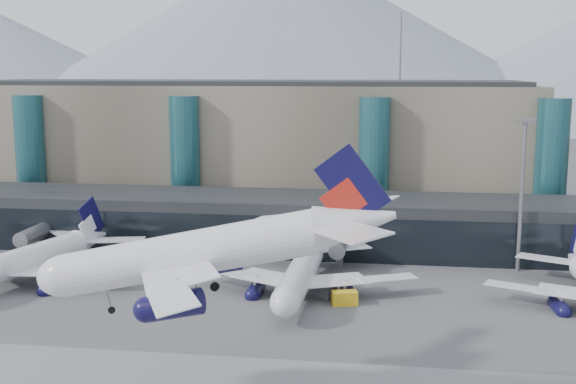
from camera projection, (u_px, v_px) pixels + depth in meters
The scene contains 13 objects.
ground at pixel (309, 380), 79.00m from camera, with size 900.00×900.00×0.00m, color #515154.
concourse at pixel (344, 224), 134.50m from camera, with size 170.00×27.00×10.00m.
terminal_main at pixel (246, 148), 167.68m from camera, with size 130.00×30.00×31.00m.
teal_towers at pixel (278, 164), 150.93m from camera, with size 116.40×19.40×46.00m.
mountain_ridge at pixel (405, 49), 439.93m from camera, with size 910.00×400.00×110.00m.
lightmast_mid at pixel (522, 186), 119.27m from camera, with size 3.00×1.20×25.60m.
hero_jet at pixel (222, 239), 67.79m from camera, with size 36.38×37.48×12.07m.
jet_parked_left at pixel (37, 249), 116.58m from camera, with size 37.78×39.49×12.67m.
jet_parked_mid at pixel (303, 261), 110.58m from camera, with size 36.56×35.44×11.77m.
veh_a at pixel (100, 284), 110.99m from camera, with size 3.10×1.74×1.74m, color silver.
veh_b at pixel (153, 261), 124.75m from camera, with size 2.79×1.71×1.61m, color gold.
veh_c at pixel (324, 290), 107.71m from camera, with size 3.62×1.91×2.01m, color #525257.
veh_h at pixel (345, 298), 103.92m from camera, with size 3.65×1.92×2.02m, color gold.
Camera 1 is at (8.11, -73.98, 33.63)m, focal length 45.00 mm.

